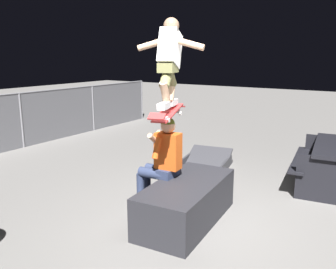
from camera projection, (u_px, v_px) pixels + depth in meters
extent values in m
plane|color=slate|center=(196.00, 223.00, 4.73)|extent=(40.00, 40.00, 0.00)
cube|color=#28282D|center=(187.00, 202.00, 4.71)|extent=(1.74, 0.90, 0.56)
cube|color=#2D3856|center=(168.00, 172.00, 4.86)|extent=(0.32, 0.20, 0.12)
cube|color=#D15119|center=(168.00, 151.00, 4.79)|extent=(0.23, 0.36, 0.50)
sphere|color=tan|center=(168.00, 126.00, 4.72)|extent=(0.20, 0.20, 0.20)
sphere|color=#485819|center=(168.00, 124.00, 4.71)|extent=(0.19, 0.19, 0.19)
cylinder|color=#D15119|center=(157.00, 148.00, 4.63)|extent=(0.20, 0.10, 0.29)
cylinder|color=tan|center=(153.00, 139.00, 4.73)|extent=(0.24, 0.09, 0.19)
cylinder|color=#D15119|center=(171.00, 142.00, 4.98)|extent=(0.20, 0.10, 0.29)
cylinder|color=tan|center=(162.00, 135.00, 4.93)|extent=(0.24, 0.09, 0.19)
cylinder|color=#2D3856|center=(152.00, 173.00, 4.88)|extent=(0.17, 0.41, 0.14)
cylinder|color=#2D3856|center=(141.00, 191.00, 5.04)|extent=(0.11, 0.11, 0.52)
cube|color=white|center=(138.00, 207.00, 5.12)|extent=(0.12, 0.27, 0.08)
cylinder|color=#2D3856|center=(159.00, 170.00, 5.04)|extent=(0.17, 0.41, 0.14)
cylinder|color=#2D3856|center=(147.00, 187.00, 5.19)|extent=(0.11, 0.11, 0.52)
cube|color=white|center=(144.00, 203.00, 5.27)|extent=(0.12, 0.27, 0.08)
cube|color=#B72D2D|center=(168.00, 112.00, 4.54)|extent=(0.82, 0.41, 0.14)
cube|color=#B72D2D|center=(177.00, 106.00, 4.96)|extent=(0.17, 0.23, 0.04)
cube|color=#B72D2D|center=(157.00, 117.00, 4.12)|extent=(0.17, 0.22, 0.07)
cube|color=#99999E|center=(174.00, 111.00, 4.81)|extent=(0.11, 0.17, 0.04)
cylinder|color=white|center=(168.00, 113.00, 4.84)|extent=(0.06, 0.04, 0.05)
cylinder|color=white|center=(180.00, 113.00, 4.79)|extent=(0.06, 0.04, 0.05)
cube|color=#99999E|center=(161.00, 118.00, 4.29)|extent=(0.11, 0.17, 0.04)
cylinder|color=white|center=(154.00, 120.00, 4.32)|extent=(0.06, 0.04, 0.05)
cylinder|color=white|center=(168.00, 120.00, 4.27)|extent=(0.06, 0.04, 0.05)
cube|color=white|center=(172.00, 102.00, 4.69)|extent=(0.28, 0.17, 0.08)
cube|color=white|center=(164.00, 106.00, 4.35)|extent=(0.28, 0.17, 0.08)
cylinder|color=tan|center=(171.00, 91.00, 4.60)|extent=(0.25, 0.16, 0.31)
cylinder|color=olive|center=(169.00, 76.00, 4.49)|extent=(0.36, 0.22, 0.33)
cylinder|color=tan|center=(165.00, 93.00, 4.37)|extent=(0.25, 0.16, 0.31)
cylinder|color=olive|center=(167.00, 76.00, 4.39)|extent=(0.36, 0.22, 0.33)
cube|color=olive|center=(168.00, 68.00, 4.42)|extent=(0.34, 0.27, 0.12)
cube|color=white|center=(170.00, 48.00, 4.44)|extent=(0.49, 0.34, 0.52)
sphere|color=tan|center=(171.00, 26.00, 4.43)|extent=(0.20, 0.20, 0.20)
cylinder|color=tan|center=(154.00, 44.00, 4.51)|extent=(0.20, 0.45, 0.19)
cylinder|color=tan|center=(187.00, 43.00, 4.38)|extent=(0.20, 0.45, 0.19)
cube|color=#38383D|center=(206.00, 166.00, 7.07)|extent=(1.19, 1.03, 0.06)
cube|color=#38383D|center=(206.00, 162.00, 7.05)|extent=(1.15, 1.02, 0.41)
cube|color=#38383D|center=(188.00, 159.00, 7.28)|extent=(0.94, 0.21, 0.19)
cube|color=#38383D|center=(225.00, 166.00, 6.83)|extent=(0.94, 0.21, 0.19)
cube|color=black|center=(301.00, 160.00, 6.14)|extent=(1.72, 0.45, 0.04)
cube|color=black|center=(336.00, 156.00, 6.60)|extent=(0.19, 1.10, 0.72)
cube|color=black|center=(334.00, 181.00, 5.24)|extent=(0.19, 1.10, 0.72)
cylinder|color=slate|center=(22.00, 121.00, 8.45)|extent=(0.05, 0.05, 1.33)
cylinder|color=slate|center=(93.00, 108.00, 10.41)|extent=(0.05, 0.05, 1.33)
cylinder|color=slate|center=(142.00, 100.00, 12.38)|extent=(0.05, 0.05, 1.33)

